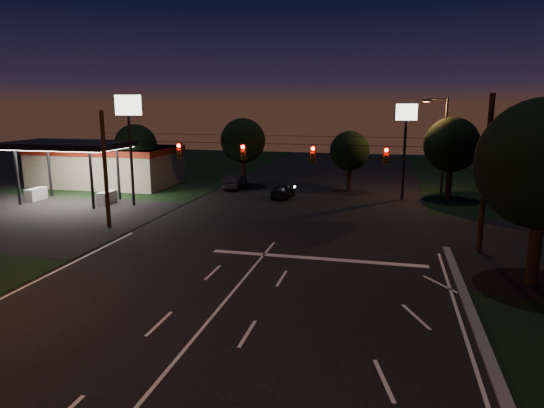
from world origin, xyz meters
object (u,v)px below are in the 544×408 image
(tree_right_near, at_px, (544,165))
(car_oncoming_b, at_px, (235,182))
(utility_pole_right, at_px, (479,251))
(car_oncoming_a, at_px, (283,190))

(tree_right_near, bearing_deg, car_oncoming_b, 135.05)
(tree_right_near, bearing_deg, utility_pole_right, 107.53)
(utility_pole_right, height_order, car_oncoming_b, utility_pole_right)
(utility_pole_right, xyz_separation_m, car_oncoming_a, (-14.55, 13.39, 0.67))
(tree_right_near, xyz_separation_m, car_oncoming_a, (-16.08, 18.23, -5.00))
(tree_right_near, distance_m, car_oncoming_b, 31.20)
(utility_pole_right, distance_m, tree_right_near, 7.61)
(utility_pole_right, bearing_deg, car_oncoming_a, 137.37)
(car_oncoming_a, bearing_deg, tree_right_near, 134.68)
(car_oncoming_a, bearing_deg, car_oncoming_b, -28.43)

